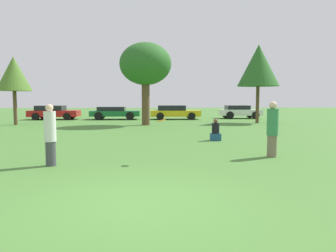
% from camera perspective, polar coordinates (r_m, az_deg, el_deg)
% --- Properties ---
extents(ground_plane, '(120.00, 120.00, 0.00)m').
position_cam_1_polar(ground_plane, '(5.94, -5.94, -13.54)').
color(ground_plane, '#477A33').
extents(person_thrower, '(0.33, 0.33, 1.73)m').
position_cam_1_polar(person_thrower, '(9.48, -20.24, -1.47)').
color(person_thrower, '#3F3F47').
rests_on(person_thrower, ground).
extents(person_catcher, '(0.36, 0.36, 1.79)m').
position_cam_1_polar(person_catcher, '(10.80, 18.09, -0.51)').
color(person_catcher, '#726651').
rests_on(person_catcher, ground).
extents(frisbee, '(0.26, 0.26, 0.10)m').
position_cam_1_polar(frisbee, '(9.35, -1.23, 0.97)').
color(frisbee, orange).
extents(bystander_sitting, '(0.45, 0.37, 0.98)m').
position_cam_1_polar(bystander_sitting, '(14.50, 8.47, -1.03)').
color(bystander_sitting, navy).
rests_on(bystander_sitting, ground).
extents(tree_0, '(2.42, 2.42, 4.84)m').
position_cam_1_polar(tree_0, '(25.39, -25.76, 8.33)').
color(tree_0, brown).
rests_on(tree_0, ground).
extents(tree_1, '(3.63, 3.63, 5.78)m').
position_cam_1_polar(tree_1, '(22.87, -4.03, 10.81)').
color(tree_1, brown).
rests_on(tree_1, ground).
extents(tree_2, '(3.14, 3.14, 5.96)m').
position_cam_1_polar(tree_2, '(25.63, 15.80, 10.31)').
color(tree_2, brown).
rests_on(tree_2, ground).
extents(parked_car_red, '(4.37, 2.16, 1.25)m').
position_cam_1_polar(parked_car_red, '(30.65, -19.72, 2.34)').
color(parked_car_red, red).
rests_on(parked_car_red, ground).
extents(parked_car_green, '(4.43, 2.14, 1.14)m').
position_cam_1_polar(parked_car_green, '(29.35, -9.51, 2.41)').
color(parked_car_green, '#196633').
rests_on(parked_car_green, ground).
extents(parked_car_yellow, '(4.52, 2.04, 1.27)m').
position_cam_1_polar(parked_car_yellow, '(29.10, 1.11, 2.52)').
color(parked_car_yellow, gold).
rests_on(parked_car_yellow, ground).
extents(parked_car_white, '(3.87, 1.99, 1.24)m').
position_cam_1_polar(parked_car_white, '(31.09, 12.62, 2.56)').
color(parked_car_white, silver).
rests_on(parked_car_white, ground).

